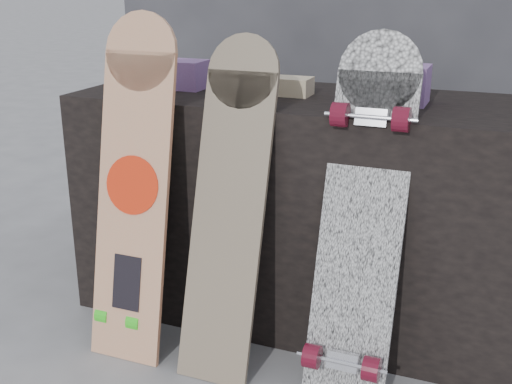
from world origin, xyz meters
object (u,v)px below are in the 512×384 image
at_px(vendor_table, 309,208).
at_px(longboard_geisha, 134,180).
at_px(skateboard_dark, 134,216).
at_px(longboard_cascadia, 362,213).
at_px(longboard_celtic, 230,198).

bearing_deg(vendor_table, longboard_geisha, -137.46).
distance_m(longboard_geisha, skateboard_dark, 0.15).
bearing_deg(longboard_cascadia, vendor_table, 127.69).
distance_m(vendor_table, longboard_cascadia, 0.46).
distance_m(vendor_table, longboard_geisha, 0.64).
distance_m(longboard_geisha, longboard_celtic, 0.32).
height_order(longboard_geisha, longboard_celtic, longboard_geisha).
bearing_deg(longboard_geisha, skateboard_dark, 129.59).
relative_size(longboard_celtic, skateboard_dark, 1.21).
relative_size(vendor_table, longboard_celtic, 1.56).
relative_size(longboard_geisha, longboard_cascadia, 1.04).
bearing_deg(vendor_table, skateboard_dark, -142.32).
relative_size(vendor_table, longboard_cascadia, 1.53).
xyz_separation_m(longboard_celtic, skateboard_dark, (-0.35, 0.01, -0.11)).
bearing_deg(longboard_geisha, longboard_cascadia, 5.67).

